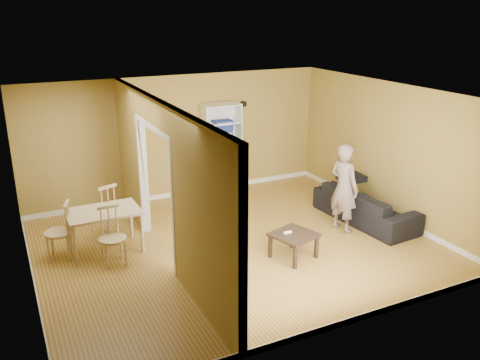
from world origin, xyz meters
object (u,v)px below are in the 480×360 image
sofa (366,201)px  chair_near (113,237)px  coffee_table (294,237)px  dining_table (103,215)px  bookshelf (221,149)px  chair_left (58,231)px  person (344,181)px  chair_far (104,210)px

sofa → chair_near: size_ratio=2.25×
sofa → coffee_table: sofa is taller
coffee_table → dining_table: size_ratio=0.55×
bookshelf → chair_left: bearing=-153.9°
person → bookshelf: bearing=9.1°
person → bookshelf: size_ratio=0.98×
sofa → bookshelf: 3.33m
dining_table → chair_near: (0.02, -0.54, -0.18)m
sofa → chair_near: (-4.72, 0.36, 0.07)m
coffee_table → sofa: bearing=18.8°
sofa → dining_table: 4.83m
person → bookshelf: (-1.13, 2.89, 0.02)m
sofa → person: bearing=97.9°
bookshelf → chair_near: (-2.93, -2.39, -0.51)m
chair_left → chair_far: (0.84, 0.54, 0.02)m
person → chair_near: bearing=70.6°
chair_far → chair_near: bearing=63.7°
dining_table → chair_near: size_ratio=1.23×
coffee_table → chair_left: chair_left is taller
person → chair_near: size_ratio=2.02×
chair_near → coffee_table: bearing=-22.2°
dining_table → chair_far: bearing=79.0°
person → sofa: bearing=-89.8°
bookshelf → sofa: bearing=-56.9°
chair_left → chair_near: chair_left is taller
person → chair_far: 4.31m
bookshelf → coffee_table: (-0.24, -3.44, -0.62)m
sofa → chair_near: bearing=81.0°
dining_table → bookshelf: bearing=32.1°
chair_near → chair_far: size_ratio=0.94×
coffee_table → person: bearing=21.6°
coffee_table → chair_far: bearing=139.9°
chair_far → dining_table: bearing=57.4°
person → chair_far: person is taller
bookshelf → chair_near: bearing=-140.8°
sofa → coffee_table: (-2.03, -0.69, -0.05)m
person → dining_table: 4.22m
person → chair_far: size_ratio=1.90×
person → coffee_table: (-1.37, -0.54, -0.60)m
chair_near → dining_table: bearing=91.4°
dining_table → chair_left: chair_left is taller
person → coffee_table: size_ratio=3.01×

